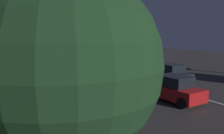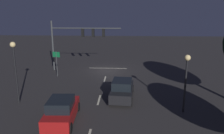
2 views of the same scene
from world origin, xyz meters
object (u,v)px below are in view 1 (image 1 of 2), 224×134
at_px(car_distant, 172,89).
at_px(traffic_signal_assembly, 76,35).
at_px(route_sign, 68,58).
at_px(street_lamp_right_kerb, 93,47).
at_px(tree_right_near, 68,66).
at_px(car_approaching, 170,74).

bearing_deg(car_distant, traffic_signal_assembly, -83.68).
distance_m(traffic_signal_assembly, route_sign, 4.10).
xyz_separation_m(street_lamp_right_kerb, route_sign, (-0.94, -7.94, -1.46)).
distance_m(traffic_signal_assembly, tree_right_near, 22.01).
bearing_deg(traffic_signal_assembly, tree_right_near, 68.77).
height_order(street_lamp_right_kerb, tree_right_near, tree_right_near).
relative_size(route_sign, tree_right_near, 0.53).
xyz_separation_m(car_approaching, tree_right_near, (13.60, 11.24, 2.99)).
distance_m(car_approaching, tree_right_near, 17.89).
xyz_separation_m(traffic_signal_assembly, car_distant, (-1.52, 13.70, -3.53)).
height_order(car_approaching, street_lamp_right_kerb, street_lamp_right_kerb).
xyz_separation_m(car_approaching, route_sign, (7.63, -6.46, 1.31)).
bearing_deg(street_lamp_right_kerb, route_sign, -96.73).
bearing_deg(street_lamp_right_kerb, tree_right_near, 62.73).
relative_size(traffic_signal_assembly, street_lamp_right_kerb, 1.70).
distance_m(route_sign, tree_right_near, 18.75).
height_order(traffic_signal_assembly, street_lamp_right_kerb, traffic_signal_assembly).
distance_m(traffic_signal_assembly, car_approaching, 11.41).
distance_m(car_distant, street_lamp_right_kerb, 6.02).
relative_size(street_lamp_right_kerb, tree_right_near, 0.92).
distance_m(car_distant, route_sign, 11.51).
bearing_deg(car_approaching, route_sign, -40.26).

